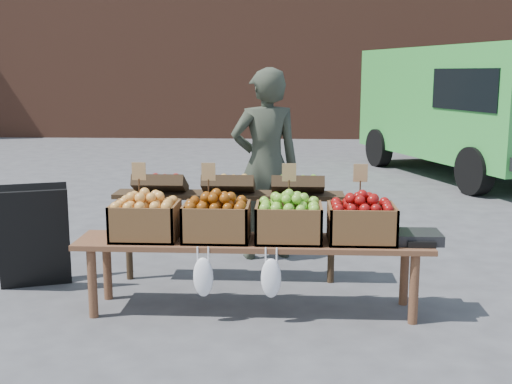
# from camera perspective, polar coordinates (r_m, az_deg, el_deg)

# --- Properties ---
(ground) EXTENTS (80.00, 80.00, 0.00)m
(ground) POSITION_cam_1_polar(r_m,az_deg,el_deg) (5.29, -11.22, -9.89)
(ground) COLOR #4A4A4D
(delivery_van) EXTENTS (3.83, 5.52, 2.26)m
(delivery_van) POSITION_cam_1_polar(r_m,az_deg,el_deg) (11.98, 18.72, 6.69)
(delivery_van) COLOR green
(delivery_van) RESTS_ON ground
(vendor) EXTENTS (0.79, 0.63, 1.88)m
(vendor) POSITION_cam_1_polar(r_m,az_deg,el_deg) (6.31, 0.85, 2.46)
(vendor) COLOR #32382B
(vendor) RESTS_ON ground
(chalkboard_sign) EXTENTS (0.66, 0.51, 0.89)m
(chalkboard_sign) POSITION_cam_1_polar(r_m,az_deg,el_deg) (5.85, -19.14, -3.73)
(chalkboard_sign) COLOR black
(chalkboard_sign) RESTS_ON ground
(back_table) EXTENTS (2.10, 0.44, 1.04)m
(back_table) POSITION_cam_1_polar(r_m,az_deg,el_deg) (5.65, -2.41, -2.85)
(back_table) COLOR #312315
(back_table) RESTS_ON ground
(display_bench) EXTENTS (2.70, 0.56, 0.57)m
(display_bench) POSITION_cam_1_polar(r_m,az_deg,el_deg) (5.00, -0.30, -7.43)
(display_bench) COLOR brown
(display_bench) RESTS_ON ground
(crate_golden_apples) EXTENTS (0.50, 0.40, 0.28)m
(crate_golden_apples) POSITION_cam_1_polar(r_m,az_deg,el_deg) (5.00, -9.79, -2.54)
(crate_golden_apples) COLOR gold
(crate_golden_apples) RESTS_ON display_bench
(crate_russet_pears) EXTENTS (0.50, 0.40, 0.28)m
(crate_russet_pears) POSITION_cam_1_polar(r_m,az_deg,el_deg) (4.91, -3.51, -2.65)
(crate_russet_pears) COLOR #86360B
(crate_russet_pears) RESTS_ON display_bench
(crate_red_apples) EXTENTS (0.50, 0.40, 0.28)m
(crate_red_apples) POSITION_cam_1_polar(r_m,az_deg,el_deg) (4.88, 2.92, -2.73)
(crate_red_apples) COLOR #5C9F2F
(crate_red_apples) RESTS_ON display_bench
(crate_green_apples) EXTENTS (0.50, 0.40, 0.28)m
(crate_green_apples) POSITION_cam_1_polar(r_m,az_deg,el_deg) (4.91, 9.36, -2.77)
(crate_green_apples) COLOR #670D04
(crate_green_apples) RESTS_ON display_bench
(weighing_scale) EXTENTS (0.34, 0.30, 0.08)m
(weighing_scale) POSITION_cam_1_polar(r_m,az_deg,el_deg) (5.00, 14.18, -3.90)
(weighing_scale) COLOR black
(weighing_scale) RESTS_ON display_bench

